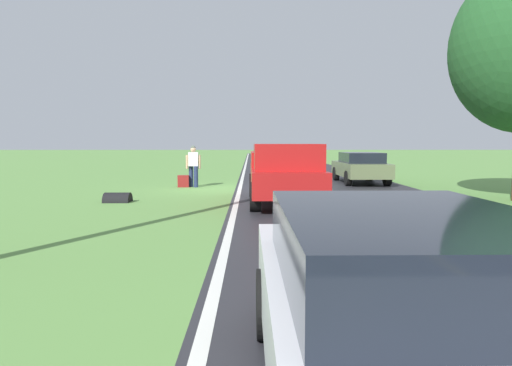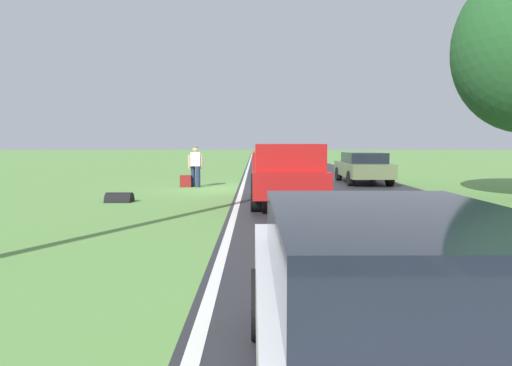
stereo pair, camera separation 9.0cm
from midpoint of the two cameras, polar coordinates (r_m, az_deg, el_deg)
name	(u,v)px [view 2 (the right image)]	position (r m, az deg, el deg)	size (l,w,h in m)	color
ground_plane	(222,189)	(18.02, -4.18, -0.76)	(200.00, 200.00, 0.00)	#609347
road_surface	(328,189)	(18.21, 9.34, -0.74)	(7.33, 120.00, 0.00)	#28282D
lane_edge_line	(242,189)	(17.98, -1.68, -0.74)	(0.16, 117.60, 0.00)	silver
lane_centre_line	(328,189)	(18.21, 9.34, -0.73)	(0.14, 117.60, 0.00)	gold
hitchhiker_walking	(196,164)	(18.90, -7.58, 2.47)	(0.62, 0.51, 1.75)	navy
suitcase_carried	(186,181)	(18.90, -8.84, 0.23)	(0.20, 0.46, 0.50)	maroon
pickup_truck_passing	(286,172)	(13.48, 4.00, 1.38)	(2.13, 5.41, 1.82)	#B21919
sedan_ahead_same_lane	(401,315)	(3.13, 18.87, -15.67)	(1.95, 4.41, 1.41)	silver
sedan_near_oncoming	(363,167)	(21.09, 13.59, 2.03)	(1.94, 4.40, 1.41)	#66754C
drainage_culvert	(119,202)	(14.68, -16.85, -2.31)	(0.60, 0.60, 0.80)	black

